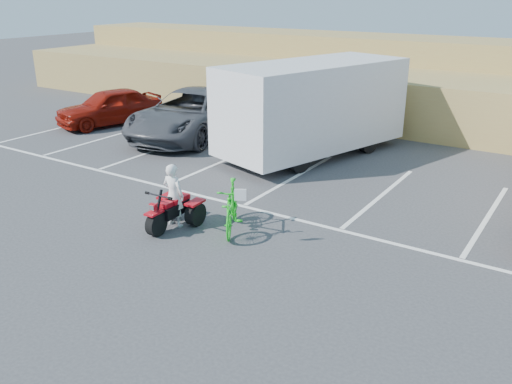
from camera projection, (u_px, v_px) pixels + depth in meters
The scene contains 11 objects.
ground at pixel (182, 241), 11.93m from camera, with size 100.00×100.00×0.00m, color #37373A.
parking_stripes at pixel (304, 193), 14.68m from camera, with size 28.00×5.16×0.01m.
grass_embankment at pixel (411, 81), 23.59m from camera, with size 40.00×8.50×3.10m.
red_trike_atv at pixel (171, 227), 12.61m from camera, with size 1.09×1.46×0.95m, color #AC0913, non-canonical shape.
rider at pixel (174, 195), 12.46m from camera, with size 0.55×0.36×1.50m, color white.
green_dirt_bike at pixel (232, 207), 12.27m from camera, with size 0.54×1.90×1.14m, color #14BF19.
grey_pickup at pixel (192, 113), 20.16m from camera, with size 2.85×6.18×1.72m, color #3F4045.
red_car at pixel (110, 107), 21.94m from camera, with size 1.72×4.28×1.46m, color maroon.
cargo_trailer at pixel (313, 106), 17.57m from camera, with size 4.38×6.97×3.03m.
quad_atv_blue at pixel (256, 152), 18.46m from camera, with size 1.09×1.46×0.95m, color navy, non-canonical shape.
quad_atv_green at pixel (274, 149), 18.73m from camera, with size 1.01×1.35×0.88m, color #124F12, non-canonical shape.
Camera 1 is at (7.25, -8.16, 5.21)m, focal length 38.00 mm.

